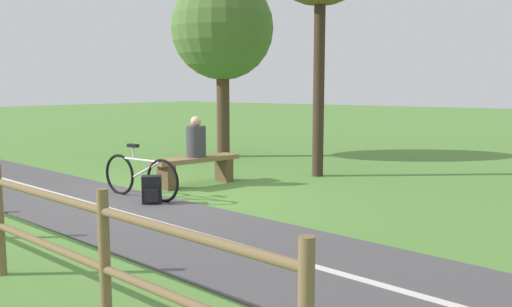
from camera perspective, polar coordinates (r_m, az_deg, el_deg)
The scene contains 8 objects.
ground_plane at distance 8.45m, azimuth -9.31°, elevation -4.55°, with size 80.00×80.00×0.00m, color #548438.
paved_path at distance 4.92m, azimuth 10.59°, elevation -13.11°, with size 2.12×36.00×0.02m, color #4C494C.
path_centre_line at distance 4.92m, azimuth 10.59°, elevation -13.00°, with size 0.10×32.00×0.00m, color silver.
bench at distance 9.28m, azimuth -6.45°, elevation -1.35°, with size 1.66×0.70×0.50m.
person_seated at distance 9.23m, azimuth -6.48°, elevation 1.48°, with size 0.40×0.40×0.71m.
bicycle at distance 8.29m, azimuth -12.36°, elevation -2.41°, with size 0.10×1.62×0.84m.
backpack at distance 7.89m, azimuth -11.16°, elevation -3.91°, with size 0.34×0.34×0.42m.
tree_near_bench at distance 13.07m, azimuth -3.63°, elevation 13.18°, with size 2.46×2.46×4.34m.
Camera 1 is at (5.62, 6.09, 1.70)m, focal length 37.13 mm.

